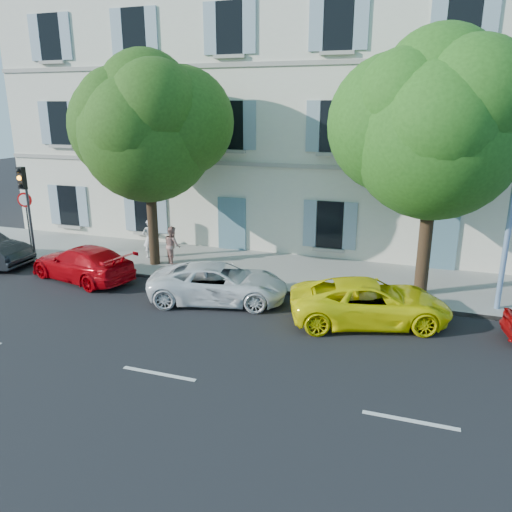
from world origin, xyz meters
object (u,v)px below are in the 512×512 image
(car_white_coupe, at_px, (219,283))
(car_yellow_supercar, at_px, (370,302))
(tree_right, at_px, (436,135))
(car_red_coupe, at_px, (82,263))
(tree_left, at_px, (147,135))
(road_sign, at_px, (26,210))
(pedestrian_a, at_px, (150,238))
(pedestrian_b, at_px, (172,245))
(traffic_light, at_px, (25,193))

(car_white_coupe, distance_m, car_yellow_supercar, 5.04)
(tree_right, bearing_deg, car_red_coupe, -169.99)
(car_white_coupe, bearing_deg, car_yellow_supercar, -105.09)
(car_white_coupe, relative_size, tree_left, 0.58)
(tree_right, bearing_deg, tree_left, 179.57)
(road_sign, relative_size, pedestrian_a, 1.64)
(road_sign, xyz_separation_m, pedestrian_b, (6.47, 0.84, -1.19))
(tree_right, distance_m, traffic_light, 16.06)
(tree_right, bearing_deg, car_white_coupe, -158.70)
(road_sign, bearing_deg, car_red_coupe, -22.88)
(car_yellow_supercar, height_order, pedestrian_a, pedestrian_a)
(car_yellow_supercar, bearing_deg, pedestrian_a, 52.48)
(tree_left, height_order, pedestrian_b, tree_left)
(car_red_coupe, bearing_deg, pedestrian_a, 172.14)
(car_white_coupe, height_order, tree_right, tree_right)
(traffic_light, xyz_separation_m, road_sign, (-0.37, 0.34, -0.82))
(car_red_coupe, height_order, tree_left, tree_left)
(traffic_light, bearing_deg, pedestrian_a, 19.20)
(car_yellow_supercar, relative_size, road_sign, 1.76)
(car_red_coupe, distance_m, tree_left, 5.50)
(tree_left, bearing_deg, tree_right, -0.43)
(road_sign, bearing_deg, tree_left, 5.72)
(tree_left, height_order, road_sign, tree_left)
(road_sign, height_order, pedestrian_a, road_sign)
(car_red_coupe, bearing_deg, traffic_light, -96.14)
(car_red_coupe, distance_m, pedestrian_a, 3.24)
(road_sign, xyz_separation_m, pedestrian_a, (5.15, 1.32, -1.14))
(traffic_light, bearing_deg, car_white_coupe, -10.20)
(tree_right, xyz_separation_m, pedestrian_b, (-9.73, 0.35, -4.57))
(car_red_coupe, distance_m, road_sign, 4.52)
(car_red_coupe, relative_size, tree_left, 0.56)
(car_red_coupe, relative_size, pedestrian_a, 2.71)
(pedestrian_b, bearing_deg, road_sign, 51.78)
(pedestrian_a, height_order, pedestrian_b, pedestrian_a)
(car_white_coupe, xyz_separation_m, pedestrian_a, (-4.57, 3.35, 0.34))
(tree_left, bearing_deg, car_white_coupe, -33.37)
(car_white_coupe, height_order, road_sign, road_sign)
(road_sign, relative_size, pedestrian_b, 1.75)
(car_red_coupe, height_order, tree_right, tree_right)
(tree_right, xyz_separation_m, pedestrian_a, (-11.05, 0.82, -4.52))
(car_white_coupe, distance_m, road_sign, 10.04)
(car_red_coupe, distance_m, pedestrian_b, 3.57)
(car_white_coupe, relative_size, car_yellow_supercar, 0.97)
(car_yellow_supercar, height_order, traffic_light, traffic_light)
(car_red_coupe, xyz_separation_m, traffic_light, (-3.57, 1.32, 2.29))
(tree_left, bearing_deg, pedestrian_b, 20.89)
(pedestrian_a, bearing_deg, tree_right, 132.83)
(pedestrian_a, bearing_deg, traffic_light, -23.72)
(road_sign, bearing_deg, car_yellow_supercar, -8.39)
(car_yellow_supercar, xyz_separation_m, pedestrian_a, (-9.61, 3.50, 0.31))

